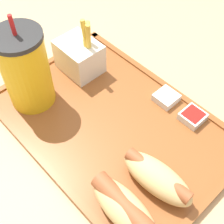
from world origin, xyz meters
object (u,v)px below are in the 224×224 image
Objects in this scene: hot_dog_far at (124,208)px; fries_carton at (80,56)px; soda_cup at (26,69)px; sauce_cup_ketchup at (193,116)px; hot_dog_near at (157,178)px; sauce_cup_mayo at (166,97)px.

fries_carton is (0.28, -0.15, 0.01)m from hot_dog_far.
fries_carton is at bearing -89.68° from soda_cup.
soda_cup is 0.31m from sauce_cup_ketchup.
hot_dog_far is at bearing 100.90° from sauce_cup_ketchup.
hot_dog_near is at bearing -172.47° from soda_cup.
sauce_cup_mayo is 0.06m from sauce_cup_ketchup.
soda_cup is 0.29m from hot_dog_near.
hot_dog_far is at bearing 115.84° from sauce_cup_mayo.
soda_cup is at bearing -6.64° from hot_dog_far.
soda_cup is at bearing 90.32° from fries_carton.
hot_dog_near is 0.29m from fries_carton.
hot_dog_far is 0.22m from sauce_cup_ketchup.
sauce_cup_mayo is at bearing 0.46° from sauce_cup_ketchup.
hot_dog_far is at bearing 173.36° from soda_cup.
hot_dog_near is at bearing 125.70° from sauce_cup_mayo.
sauce_cup_ketchup is (-0.24, -0.18, -0.07)m from soda_cup.
hot_dog_near is at bearing 105.92° from sauce_cup_ketchup.
sauce_cup_ketchup is at bearing -179.54° from sauce_cup_mayo.
fries_carton is at bearing -16.07° from hot_dog_near.
sauce_cup_ketchup is at bearing -79.10° from hot_dog_far.
hot_dog_near is at bearing 163.93° from fries_carton.
sauce_cup_ketchup is (-0.24, -0.06, -0.03)m from fries_carton.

